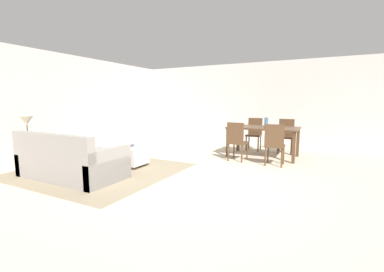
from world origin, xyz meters
name	(u,v)px	position (x,y,z in m)	size (l,w,h in m)	color
ground_plane	(192,181)	(0.00, 0.00, 0.00)	(10.80, 10.80, 0.00)	beige
wall_back	(260,103)	(0.00, 5.00, 1.35)	(9.00, 0.12, 2.70)	beige
wall_left	(52,103)	(-4.50, 0.50, 1.35)	(0.12, 11.00, 2.70)	beige
area_rug	(101,170)	(-1.98, -0.25, 0.00)	(3.00, 2.80, 0.01)	gray
couch	(70,163)	(-2.08, -0.87, 0.29)	(1.98, 0.96, 0.86)	gray
ottoman_table	(123,154)	(-1.88, 0.32, 0.24)	(1.05, 0.54, 0.42)	silver
side_table	(29,147)	(-3.37, -0.84, 0.46)	(0.40, 0.40, 0.58)	olive
table_lamp	(27,122)	(-3.37, -0.84, 0.99)	(0.26, 0.26, 0.53)	brown
dining_table	(263,130)	(0.64, 2.67, 0.67)	(1.70, 0.98, 0.76)	#513823
dining_chair_near_left	(237,139)	(0.21, 1.85, 0.52)	(0.43, 0.43, 0.92)	#513823
dining_chair_near_right	(275,142)	(1.08, 1.78, 0.52)	(0.42, 0.42, 0.92)	#513823
dining_chair_far_left	(254,132)	(0.20, 3.52, 0.52)	(0.41, 0.41, 0.92)	#513823
dining_chair_far_right	(286,134)	(1.08, 3.50, 0.52)	(0.42, 0.42, 0.92)	#513823
vase_centerpiece	(266,122)	(0.72, 2.62, 0.88)	(0.09, 0.09, 0.24)	slate
book_on_ottoman	(127,146)	(-1.79, 0.35, 0.44)	(0.26, 0.20, 0.03)	#3F4C72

